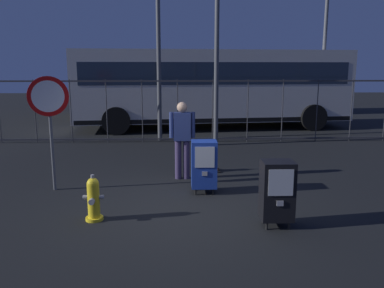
% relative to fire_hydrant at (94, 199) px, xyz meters
% --- Properties ---
extents(ground_plane, '(60.00, 60.00, 0.00)m').
position_rel_fire_hydrant_xyz_m(ground_plane, '(1.31, 0.45, -0.35)').
color(ground_plane, black).
extents(fire_hydrant, '(0.33, 0.32, 0.75)m').
position_rel_fire_hydrant_xyz_m(fire_hydrant, '(0.00, 0.00, 0.00)').
color(fire_hydrant, yellow).
rests_on(fire_hydrant, ground_plane).
extents(newspaper_box_primary, '(0.48, 0.42, 1.02)m').
position_rel_fire_hydrant_xyz_m(newspaper_box_primary, '(2.83, -0.33, 0.22)').
color(newspaper_box_primary, black).
rests_on(newspaper_box_primary, ground_plane).
extents(newspaper_box_secondary, '(0.48, 0.42, 1.02)m').
position_rel_fire_hydrant_xyz_m(newspaper_box_secondary, '(1.83, 1.33, 0.22)').
color(newspaper_box_secondary, black).
rests_on(newspaper_box_secondary, ground_plane).
extents(stop_sign, '(0.71, 0.31, 2.23)m').
position_rel_fire_hydrant_xyz_m(stop_sign, '(-1.12, 1.60, 1.25)').
color(stop_sign, '#4C4F54').
rests_on(stop_sign, ground_plane).
extents(pedestrian, '(0.55, 0.22, 1.67)m').
position_rel_fire_hydrant_xyz_m(pedestrian, '(1.42, 2.33, 0.60)').
color(pedestrian, '#382D51').
rests_on(pedestrian, ground_plane).
extents(traffic_cone, '(0.36, 0.36, 0.53)m').
position_rel_fire_hydrant_xyz_m(traffic_cone, '(2.13, 2.91, -0.09)').
color(traffic_cone, black).
rests_on(traffic_cone, ground_plane).
extents(fence_barrier, '(18.03, 0.04, 2.00)m').
position_rel_fire_hydrant_xyz_m(fence_barrier, '(1.31, 6.58, 0.67)').
color(fence_barrier, '#2D2D33').
rests_on(fence_barrier, ground_plane).
extents(bus_near, '(10.69, 3.58, 3.00)m').
position_rel_fire_hydrant_xyz_m(bus_near, '(2.66, 9.58, 1.36)').
color(bus_near, beige).
rests_on(bus_near, ground_plane).
extents(bus_far, '(10.69, 3.56, 3.00)m').
position_rel_fire_hydrant_xyz_m(bus_far, '(2.74, 14.14, 1.36)').
color(bus_far, gold).
rests_on(bus_far, ground_plane).
extents(street_light_near_left, '(0.32, 0.32, 8.56)m').
position_rel_fire_hydrant_xyz_m(street_light_near_left, '(7.02, 9.61, 4.51)').
color(street_light_near_left, '#4C4F54').
rests_on(street_light_near_left, ground_plane).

